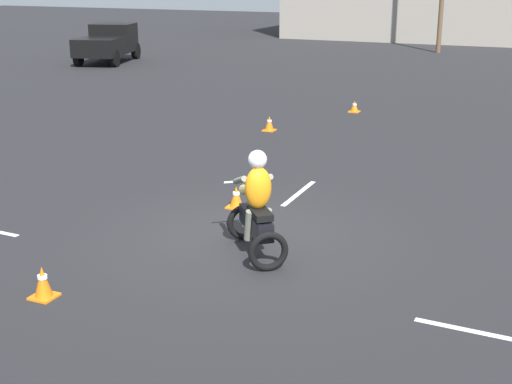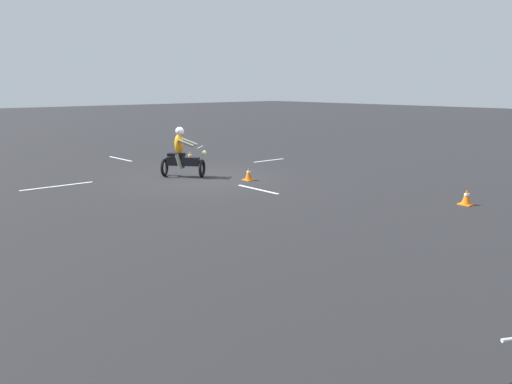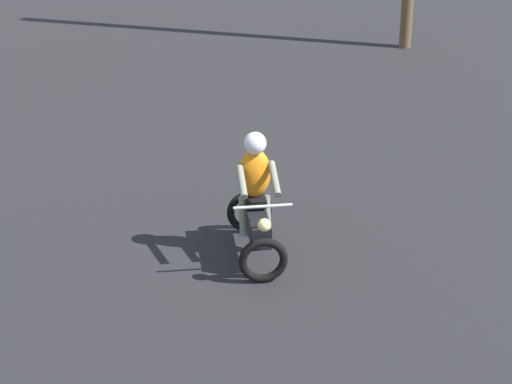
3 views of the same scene
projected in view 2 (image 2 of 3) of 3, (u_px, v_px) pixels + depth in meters
ground_plane at (203, 177)px, 16.54m from camera, size 120.00×120.00×0.00m
motorcycle_rider_foreground at (182, 155)px, 16.52m from camera, size 1.36×1.46×1.66m
traffic_cone_mid_center at (249, 174)px, 16.02m from camera, size 0.32×0.32×0.40m
traffic_cone_mid_left at (466, 198)px, 12.71m from camera, size 0.32×0.32×0.40m
traffic_cone_far_right at (190, 157)px, 19.74m from camera, size 0.32×0.32×0.44m
lane_stripe_e at (57, 186)px, 15.11m from camera, size 2.17×0.18×0.01m
lane_stripe_n at (258, 189)px, 14.64m from camera, size 0.11×1.73×0.01m
lane_stripe_w at (269, 160)px, 20.29m from camera, size 1.57×0.17×0.01m
lane_stripe_s at (121, 159)px, 20.73m from camera, size 0.15×1.86×0.01m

